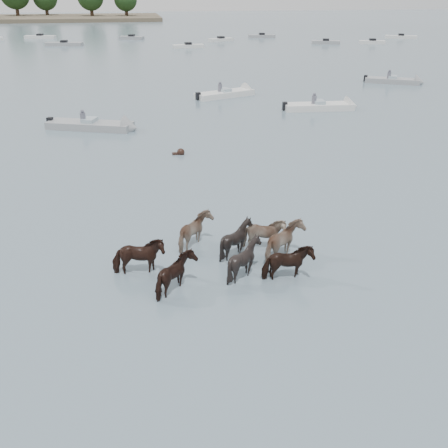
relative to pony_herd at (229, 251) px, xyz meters
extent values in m
plane|color=#495E69|center=(-2.65, -1.42, -0.56)|extent=(400.00, 400.00, 0.00)
imported|color=black|center=(-3.04, -0.03, 0.02)|extent=(1.77, 0.83, 1.48)
imported|color=gray|center=(-0.90, 1.57, -0.01)|extent=(1.50, 1.64, 1.40)
imported|color=black|center=(0.40, 0.68, 0.01)|extent=(1.42, 1.29, 1.44)
imported|color=gray|center=(1.44, 0.92, -0.02)|extent=(1.73, 0.99, 1.38)
imported|color=black|center=(-1.90, -1.33, -0.03)|extent=(1.49, 1.63, 1.38)
imported|color=black|center=(0.37, -0.79, 0.02)|extent=(1.39, 1.25, 1.46)
imported|color=black|center=(1.69, -1.25, -0.02)|extent=(1.68, 0.84, 1.38)
imported|color=#89705D|center=(2.04, 0.09, 0.02)|extent=(1.75, 1.86, 1.48)
sphere|color=black|center=(-0.31, 12.83, -0.44)|extent=(0.44, 0.44, 0.44)
cube|color=black|center=(-0.56, 12.83, -0.54)|extent=(0.50, 0.22, 0.18)
cube|color=gray|center=(-5.75, 19.57, -0.36)|extent=(5.98, 3.58, 0.55)
cone|color=gray|center=(-3.05, 18.53, -0.36)|extent=(1.42, 1.82, 1.60)
cube|color=#99ADB7|center=(-5.75, 19.57, -0.01)|extent=(1.15, 1.33, 0.35)
cube|color=black|center=(-8.45, 20.61, -0.21)|extent=(0.45, 0.45, 0.60)
cylinder|color=#595966|center=(-6.15, 19.57, 0.19)|extent=(0.36, 0.36, 0.70)
sphere|color=#595966|center=(-6.15, 19.57, 0.64)|extent=(0.24, 0.24, 0.24)
cube|color=silver|center=(5.18, 28.59, -0.36)|extent=(5.55, 3.53, 0.55)
cone|color=silver|center=(7.65, 29.62, -0.36)|extent=(1.45, 1.82, 1.60)
cube|color=#99ADB7|center=(5.18, 28.59, -0.01)|extent=(1.17, 1.34, 0.35)
cube|color=black|center=(2.71, 27.56, -0.21)|extent=(0.46, 0.46, 0.60)
cylinder|color=#595966|center=(4.78, 28.59, 0.19)|extent=(0.36, 0.36, 0.70)
sphere|color=#595966|center=(4.78, 28.59, 0.64)|extent=(0.24, 0.24, 0.24)
cube|color=silver|center=(11.48, 22.33, -0.36)|extent=(5.48, 1.99, 0.55)
cone|color=silver|center=(14.16, 22.13, -0.36)|extent=(1.01, 1.66, 1.60)
cube|color=#99ADB7|center=(11.48, 22.33, -0.01)|extent=(0.88, 1.18, 0.35)
cube|color=black|center=(8.79, 22.52, -0.21)|extent=(0.37, 0.37, 0.60)
cylinder|color=#595966|center=(11.08, 22.33, 0.19)|extent=(0.36, 0.36, 0.70)
sphere|color=#595966|center=(11.08, 22.33, 0.64)|extent=(0.24, 0.24, 0.24)
cube|color=gray|center=(22.87, 32.27, -0.36)|extent=(5.31, 3.86, 0.55)
cone|color=gray|center=(25.15, 31.05, -0.36)|extent=(1.55, 1.84, 1.60)
cube|color=#99ADB7|center=(22.87, 32.27, -0.01)|extent=(1.24, 1.37, 0.35)
cube|color=black|center=(20.60, 33.50, -0.21)|extent=(0.47, 0.47, 0.60)
cylinder|color=#595966|center=(22.47, 32.27, 0.19)|extent=(0.36, 0.36, 0.70)
sphere|color=#595966|center=(22.47, 32.27, 0.64)|extent=(0.24, 0.24, 0.24)
cube|color=silver|center=(-18.67, 88.40, -0.34)|extent=(5.75, 2.63, 0.60)
cube|color=black|center=(-18.67, 88.40, 0.04)|extent=(1.19, 1.19, 0.50)
cube|color=gray|center=(-12.94, 74.55, -0.34)|extent=(6.08, 2.55, 0.60)
cube|color=black|center=(-12.94, 74.55, 0.04)|extent=(1.17, 1.17, 0.50)
cube|color=gray|center=(-1.92, 83.73, -0.34)|extent=(4.63, 3.10, 0.60)
cube|color=black|center=(-1.92, 83.73, 0.04)|extent=(1.31, 1.31, 0.50)
cube|color=silver|center=(6.61, 67.50, -0.34)|extent=(4.90, 1.89, 0.60)
cube|color=black|center=(6.61, 67.50, 0.04)|extent=(1.08, 1.08, 0.50)
cube|color=silver|center=(13.51, 76.84, -0.34)|extent=(4.78, 3.20, 0.60)
cube|color=black|center=(13.51, 76.84, 0.04)|extent=(1.32, 1.32, 0.50)
cube|color=gray|center=(22.42, 82.60, -0.34)|extent=(5.09, 1.86, 0.60)
cube|color=black|center=(22.42, 82.60, 0.04)|extent=(1.07, 1.07, 0.50)
cube|color=gray|center=(30.15, 69.41, -0.34)|extent=(4.87, 2.79, 0.60)
cube|color=black|center=(30.15, 69.41, 0.04)|extent=(1.25, 1.25, 0.50)
cube|color=silver|center=(37.94, 68.13, -0.34)|extent=(4.44, 2.47, 0.60)
cube|color=black|center=(37.94, 68.13, 0.04)|extent=(1.21, 1.21, 0.50)
cube|color=silver|center=(47.55, 76.24, -0.34)|extent=(5.79, 3.68, 0.60)
cube|color=black|center=(47.55, 76.24, 0.04)|extent=(1.32, 1.32, 0.50)
cylinder|color=#382619|center=(-34.05, 153.58, 1.34)|extent=(1.00, 1.00, 3.79)
cylinder|color=#382619|center=(-25.99, 156.08, 1.04)|extent=(1.00, 1.00, 3.19)
cylinder|color=#382619|center=(-12.27, 148.14, 1.13)|extent=(1.00, 1.00, 3.38)
cylinder|color=#382619|center=(-2.25, 148.27, 0.95)|extent=(1.00, 1.00, 3.01)
camera|label=1|loc=(-2.87, -14.55, 8.11)|focal=39.76mm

